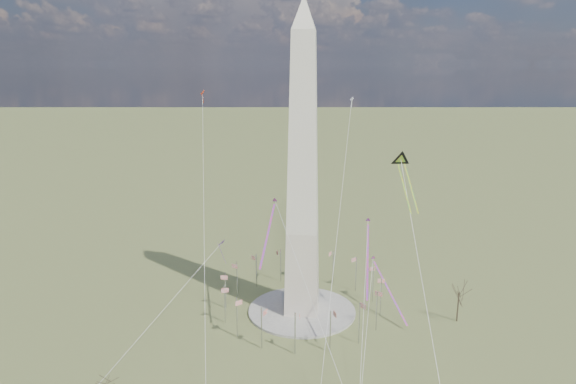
# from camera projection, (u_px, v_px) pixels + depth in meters

# --- Properties ---
(ground) EXTENTS (2000.00, 2000.00, 0.00)m
(ground) POSITION_uv_depth(u_px,v_px,m) (302.00, 312.00, 172.63)
(ground) COLOR #546130
(ground) RESTS_ON ground
(plaza) EXTENTS (36.00, 36.00, 0.80)m
(plaza) POSITION_uv_depth(u_px,v_px,m) (302.00, 311.00, 172.53)
(plaza) COLOR #AAA89B
(plaza) RESTS_ON ground
(washington_monument) EXTENTS (15.56, 15.56, 100.00)m
(washington_monument) POSITION_uv_depth(u_px,v_px,m) (303.00, 172.00, 161.05)
(washington_monument) COLOR beige
(washington_monument) RESTS_ON plaza
(flagpole_ring) EXTENTS (54.40, 54.40, 13.00)m
(flagpole_ring) POSITION_uv_depth(u_px,v_px,m) (302.00, 292.00, 170.87)
(flagpole_ring) COLOR silver
(flagpole_ring) RESTS_ON ground
(tree_near) EXTENTS (8.75, 8.75, 15.31)m
(tree_near) POSITION_uv_depth(u_px,v_px,m) (459.00, 290.00, 163.66)
(tree_near) COLOR #413727
(tree_near) RESTS_ON ground
(tree_far) EXTENTS (5.46, 5.46, 9.55)m
(tree_far) POSITION_uv_depth(u_px,v_px,m) (106.00, 384.00, 122.21)
(tree_far) COLOR #413727
(tree_far) RESTS_ON ground
(kite_delta_black) EXTENTS (7.89, 19.86, 16.23)m
(kite_delta_black) POSITION_uv_depth(u_px,v_px,m) (402.00, 163.00, 164.49)
(kite_delta_black) COLOR black
(kite_delta_black) RESTS_ON ground
(kite_diamond_purple) EXTENTS (2.45, 3.04, 8.87)m
(kite_diamond_purple) POSITION_uv_depth(u_px,v_px,m) (222.00, 246.00, 173.05)
(kite_diamond_purple) COLOR #42176B
(kite_diamond_purple) RESTS_ON ground
(kite_streamer_left) EXTENTS (2.30, 24.34, 16.70)m
(kite_streamer_left) POSITION_uv_depth(u_px,v_px,m) (368.00, 246.00, 151.53)
(kite_streamer_left) COLOR #FF2E28
(kite_streamer_left) RESTS_ON ground
(kite_streamer_mid) EXTENTS (2.94, 22.74, 15.60)m
(kite_streamer_mid) POSITION_uv_depth(u_px,v_px,m) (270.00, 223.00, 157.15)
(kite_streamer_mid) COLOR #FF2E28
(kite_streamer_mid) RESTS_ON ground
(kite_streamer_right) EXTENTS (11.46, 20.94, 15.65)m
(kite_streamer_right) POSITION_uv_depth(u_px,v_px,m) (384.00, 280.00, 171.04)
(kite_streamer_right) COLOR #FF2E28
(kite_streamer_right) RESTS_ON ground
(kite_small_red) EXTENTS (1.81, 1.59, 4.78)m
(kite_small_red) POSITION_uv_depth(u_px,v_px,m) (202.00, 94.00, 189.78)
(kite_small_red) COLOR red
(kite_small_red) RESTS_ON ground
(kite_small_white) EXTENTS (1.59, 1.45, 4.38)m
(kite_small_white) POSITION_uv_depth(u_px,v_px,m) (352.00, 100.00, 204.33)
(kite_small_white) COLOR white
(kite_small_white) RESTS_ON ground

